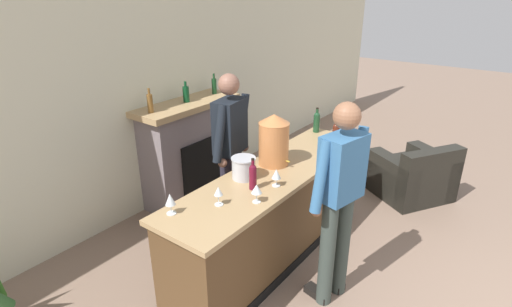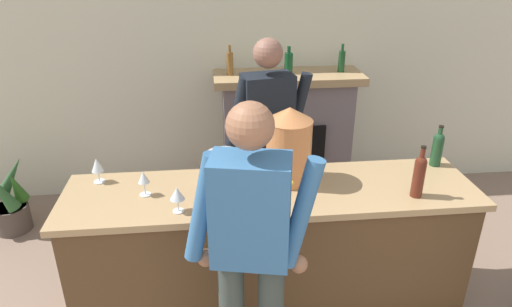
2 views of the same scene
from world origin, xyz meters
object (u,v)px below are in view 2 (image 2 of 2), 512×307
object	(u,v)px
fireplace_stone	(286,136)
wine_glass_front_right	(97,166)
ice_bucket_steel	(224,167)
wine_bottle_riesling_slim	(419,174)
wine_glass_by_dispenser	(234,189)
wine_bottle_merlot_tall	(437,148)
person_customer	(251,258)
copper_dispenser	(289,145)
wine_bottle_chardonnay_pale	(205,178)
wine_glass_mid_counter	(144,179)
wine_glass_near_bucket	(177,194)
person_bartender	(267,145)
potted_plant_corner	(8,201)

from	to	relation	value
fireplace_stone	wine_glass_front_right	xyz separation A→B (m)	(-1.47, -1.33, 0.41)
ice_bucket_steel	wine_bottle_riesling_slim	world-z (taller)	wine_bottle_riesling_slim
wine_glass_by_dispenser	wine_bottle_merlot_tall	bearing A→B (deg)	15.42
wine_bottle_merlot_tall	fireplace_stone	bearing A→B (deg)	122.35
person_customer	ice_bucket_steel	bearing A→B (deg)	95.97
copper_dispenser	wine_bottle_merlot_tall	world-z (taller)	copper_dispenser
copper_dispenser	wine_bottle_chardonnay_pale	distance (m)	0.57
wine_bottle_riesling_slim	wine_glass_mid_counter	distance (m)	1.68
wine_glass_near_bucket	wine_glass_by_dispenser	bearing A→B (deg)	5.57
copper_dispenser	wine_glass_near_bucket	size ratio (longest dim) A/B	3.21
wine_glass_front_right	copper_dispenser	bearing A→B (deg)	-4.82
person_customer	copper_dispenser	xyz separation A→B (m)	(0.32, 0.86, 0.21)
person_bartender	wine_bottle_chardonnay_pale	xyz separation A→B (m)	(-0.46, -0.63, 0.08)
potted_plant_corner	copper_dispenser	bearing A→B (deg)	-24.58
fireplace_stone	wine_bottle_chardonnay_pale	bearing A→B (deg)	-115.90
person_bartender	wine_glass_mid_counter	bearing A→B (deg)	-145.50
wine_glass_near_bucket	wine_glass_front_right	bearing A→B (deg)	141.86
wine_bottle_merlot_tall	wine_glass_near_bucket	size ratio (longest dim) A/B	1.88
wine_bottle_chardonnay_pale	wine_glass_mid_counter	world-z (taller)	wine_bottle_chardonnay_pale
wine_glass_front_right	fireplace_stone	bearing A→B (deg)	42.18
ice_bucket_steel	wine_bottle_chardonnay_pale	bearing A→B (deg)	-121.33
wine_glass_mid_counter	wine_glass_by_dispenser	bearing A→B (deg)	-18.60
person_customer	ice_bucket_steel	world-z (taller)	person_customer
fireplace_stone	wine_bottle_merlot_tall	world-z (taller)	fireplace_stone
wine_bottle_merlot_tall	wine_glass_near_bucket	bearing A→B (deg)	-166.36
wine_glass_near_bucket	wine_bottle_merlot_tall	bearing A→B (deg)	13.64
wine_bottle_merlot_tall	wine_glass_by_dispenser	bearing A→B (deg)	-164.58
fireplace_stone	wine_bottle_riesling_slim	bearing A→B (deg)	-73.11
wine_glass_front_right	wine_glass_near_bucket	bearing A→B (deg)	-38.14
person_customer	wine_bottle_merlot_tall	bearing A→B (deg)	34.84
wine_glass_mid_counter	person_customer	bearing A→B (deg)	-52.07
fireplace_stone	ice_bucket_steel	world-z (taller)	fireplace_stone
person_customer	wine_glass_front_right	size ratio (longest dim) A/B	10.33
person_customer	wine_glass_by_dispenser	xyz separation A→B (m)	(-0.05, 0.57, 0.06)
potted_plant_corner	person_customer	world-z (taller)	person_customer
wine_glass_mid_counter	potted_plant_corner	bearing A→B (deg)	140.32
potted_plant_corner	wine_bottle_merlot_tall	distance (m)	3.59
fireplace_stone	person_customer	size ratio (longest dim) A/B	0.87
person_bartender	person_customer	bearing A→B (deg)	-100.55
ice_bucket_steel	wine_glass_by_dispenser	distance (m)	0.33
wine_bottle_chardonnay_pale	fireplace_stone	bearing A→B (deg)	64.10
wine_glass_by_dispenser	fireplace_stone	bearing A→B (deg)	70.60
wine_bottle_riesling_slim	wine_glass_front_right	bearing A→B (deg)	168.92
fireplace_stone	person_bartender	bearing A→B (deg)	-108.01
wine_bottle_merlot_tall	wine_glass_by_dispenser	distance (m)	1.49
person_customer	wine_bottle_merlot_tall	distance (m)	1.70
copper_dispenser	potted_plant_corner	bearing A→B (deg)	155.42
fireplace_stone	wine_glass_by_dispenser	distance (m)	1.86
wine_bottle_merlot_tall	wine_glass_mid_counter	size ratio (longest dim) A/B	1.84
wine_bottle_merlot_tall	wine_bottle_riesling_slim	distance (m)	0.51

